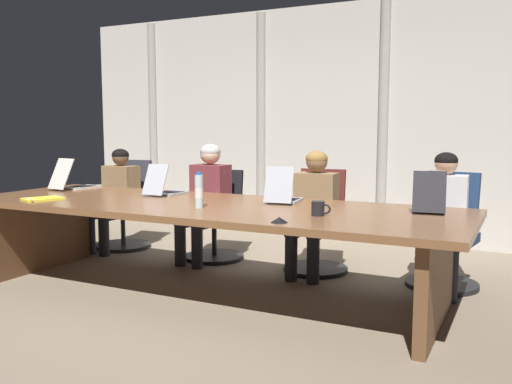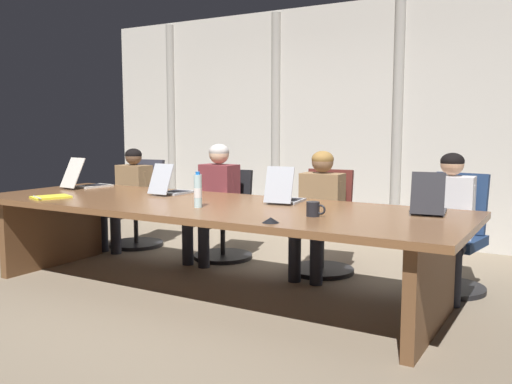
{
  "view_description": "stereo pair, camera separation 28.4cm",
  "coord_description": "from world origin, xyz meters",
  "px_view_note": "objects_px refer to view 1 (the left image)",
  "views": [
    {
      "loc": [
        2.29,
        -3.67,
        1.33
      ],
      "look_at": [
        0.4,
        0.12,
        0.83
      ],
      "focal_mm": 38.6,
      "sensor_mm": 36.0,
      "label": 1
    },
    {
      "loc": [
        2.54,
        -3.54,
        1.33
      ],
      "look_at": [
        0.4,
        0.12,
        0.83
      ],
      "focal_mm": 38.6,
      "sensor_mm": 36.0,
      "label": 2
    }
  ],
  "objects_px": {
    "laptop_left_mid": "(165,189)",
    "office_chair_left_end": "(126,215)",
    "laptop_left_end": "(75,183)",
    "office_chair_center": "(317,233)",
    "coffee_mug_near": "(319,208)",
    "person_center": "(313,205)",
    "spiral_notepad": "(42,199)",
    "laptop_right_mid": "(429,204)",
    "office_chair_left_mid": "(216,225)",
    "laptop_center": "(284,195)",
    "person_left_end": "(115,194)",
    "conference_mic_left_side": "(279,220)",
    "water_bottle_primary": "(199,192)",
    "person_left_mid": "(206,195)",
    "person_right_mid": "(443,214)",
    "office_chair_right_mid": "(445,244)"
  },
  "relations": [
    {
      "from": "conference_mic_left_side",
      "to": "water_bottle_primary",
      "type": "bearing_deg",
      "value": 158.59
    },
    {
      "from": "office_chair_left_end",
      "to": "office_chair_right_mid",
      "type": "xyz_separation_m",
      "value": [
        3.41,
        -0.0,
        -0.0
      ]
    },
    {
      "from": "laptop_left_mid",
      "to": "office_chair_center",
      "type": "xyz_separation_m",
      "value": [
        1.15,
        0.78,
        -0.44
      ]
    },
    {
      "from": "office_chair_left_end",
      "to": "person_left_end",
      "type": "distance_m",
      "value": 0.31
    },
    {
      "from": "office_chair_left_end",
      "to": "spiral_notepad",
      "type": "bearing_deg",
      "value": 9.17
    },
    {
      "from": "person_center",
      "to": "office_chair_center",
      "type": "bearing_deg",
      "value": -176.86
    },
    {
      "from": "laptop_right_mid",
      "to": "spiral_notepad",
      "type": "distance_m",
      "value": 3.08
    },
    {
      "from": "conference_mic_left_side",
      "to": "spiral_notepad",
      "type": "bearing_deg",
      "value": 176.71
    },
    {
      "from": "laptop_right_mid",
      "to": "office_chair_left_mid",
      "type": "height_order",
      "value": "laptop_right_mid"
    },
    {
      "from": "person_center",
      "to": "coffee_mug_near",
      "type": "relative_size",
      "value": 8.18
    },
    {
      "from": "laptop_left_end",
      "to": "office_chair_right_mid",
      "type": "relative_size",
      "value": 0.52
    },
    {
      "from": "person_left_mid",
      "to": "spiral_notepad",
      "type": "relative_size",
      "value": 3.2
    },
    {
      "from": "office_chair_right_mid",
      "to": "person_left_end",
      "type": "height_order",
      "value": "person_left_end"
    },
    {
      "from": "laptop_left_mid",
      "to": "office_chair_left_mid",
      "type": "xyz_separation_m",
      "value": [
        0.06,
        0.78,
        -0.45
      ]
    },
    {
      "from": "person_left_mid",
      "to": "person_right_mid",
      "type": "height_order",
      "value": "person_left_mid"
    },
    {
      "from": "office_chair_right_mid",
      "to": "coffee_mug_near",
      "type": "xyz_separation_m",
      "value": [
        -0.67,
        -1.28,
        0.43
      ]
    },
    {
      "from": "laptop_left_mid",
      "to": "office_chair_left_end",
      "type": "distance_m",
      "value": 1.43
    },
    {
      "from": "office_chair_right_mid",
      "to": "conference_mic_left_side",
      "type": "height_order",
      "value": "office_chair_right_mid"
    },
    {
      "from": "office_chair_left_end",
      "to": "office_chair_center",
      "type": "xyz_separation_m",
      "value": [
        2.27,
        -0.0,
        -0.01
      ]
    },
    {
      "from": "office_chair_left_mid",
      "to": "office_chair_center",
      "type": "relative_size",
      "value": 0.95
    },
    {
      "from": "laptop_center",
      "to": "person_left_mid",
      "type": "relative_size",
      "value": 0.36
    },
    {
      "from": "office_chair_left_end",
      "to": "water_bottle_primary",
      "type": "xyz_separation_m",
      "value": [
        1.82,
        -1.33,
        0.5
      ]
    },
    {
      "from": "person_right_mid",
      "to": "spiral_notepad",
      "type": "relative_size",
      "value": 3.1
    },
    {
      "from": "laptop_center",
      "to": "conference_mic_left_side",
      "type": "height_order",
      "value": "laptop_center"
    },
    {
      "from": "laptop_left_mid",
      "to": "laptop_center",
      "type": "distance_m",
      "value": 1.15
    },
    {
      "from": "person_left_end",
      "to": "laptop_center",
      "type": "bearing_deg",
      "value": 78.24
    },
    {
      "from": "person_right_mid",
      "to": "conference_mic_left_side",
      "type": "height_order",
      "value": "person_right_mid"
    },
    {
      "from": "office_chair_left_mid",
      "to": "water_bottle_primary",
      "type": "height_order",
      "value": "water_bottle_primary"
    },
    {
      "from": "laptop_center",
      "to": "coffee_mug_near",
      "type": "bearing_deg",
      "value": -143.74
    },
    {
      "from": "laptop_left_mid",
      "to": "coffee_mug_near",
      "type": "distance_m",
      "value": 1.7
    },
    {
      "from": "laptop_left_end",
      "to": "water_bottle_primary",
      "type": "relative_size",
      "value": 1.86
    },
    {
      "from": "laptop_left_end",
      "to": "office_chair_center",
      "type": "relative_size",
      "value": 0.53
    },
    {
      "from": "office_chair_left_end",
      "to": "person_left_mid",
      "type": "height_order",
      "value": "person_left_mid"
    },
    {
      "from": "person_center",
      "to": "office_chair_left_end",
      "type": "bearing_deg",
      "value": -96.54
    },
    {
      "from": "water_bottle_primary",
      "to": "office_chair_left_end",
      "type": "bearing_deg",
      "value": 143.74
    },
    {
      "from": "coffee_mug_near",
      "to": "office_chair_right_mid",
      "type": "bearing_deg",
      "value": 62.36
    },
    {
      "from": "laptop_left_mid",
      "to": "spiral_notepad",
      "type": "height_order",
      "value": "laptop_left_mid"
    },
    {
      "from": "coffee_mug_near",
      "to": "conference_mic_left_side",
      "type": "bearing_deg",
      "value": -109.54
    },
    {
      "from": "conference_mic_left_side",
      "to": "spiral_notepad",
      "type": "height_order",
      "value": "conference_mic_left_side"
    },
    {
      "from": "laptop_right_mid",
      "to": "office_chair_center",
      "type": "relative_size",
      "value": 0.42
    },
    {
      "from": "person_left_end",
      "to": "conference_mic_left_side",
      "type": "bearing_deg",
      "value": 63.68
    },
    {
      "from": "laptop_left_mid",
      "to": "person_left_mid",
      "type": "xyz_separation_m",
      "value": [
        0.04,
        0.62,
        -0.12
      ]
    },
    {
      "from": "office_chair_left_mid",
      "to": "person_left_mid",
      "type": "xyz_separation_m",
      "value": [
        -0.02,
        -0.15,
        0.33
      ]
    },
    {
      "from": "laptop_left_end",
      "to": "office_chair_center",
      "type": "height_order",
      "value": "laptop_left_end"
    },
    {
      "from": "laptop_center",
      "to": "coffee_mug_near",
      "type": "xyz_separation_m",
      "value": [
        0.48,
        -0.51,
        -0.01
      ]
    },
    {
      "from": "person_right_mid",
      "to": "laptop_right_mid",
      "type": "bearing_deg",
      "value": -3.87
    },
    {
      "from": "office_chair_center",
      "to": "person_left_end",
      "type": "xyz_separation_m",
      "value": [
        -2.26,
        -0.17,
        0.27
      ]
    },
    {
      "from": "laptop_right_mid",
      "to": "office_chair_left_end",
      "type": "relative_size",
      "value": 0.41
    },
    {
      "from": "office_chair_center",
      "to": "coffee_mug_near",
      "type": "relative_size",
      "value": 6.86
    },
    {
      "from": "coffee_mug_near",
      "to": "spiral_notepad",
      "type": "distance_m",
      "value": 2.36
    }
  ]
}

